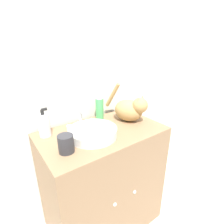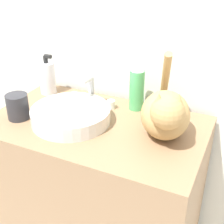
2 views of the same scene
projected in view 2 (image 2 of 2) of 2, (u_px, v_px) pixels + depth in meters
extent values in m
cube|color=#8C6B4C|center=(98.00, 205.00, 1.34)|extent=(0.80, 0.48, 0.82)
cylinder|color=silver|center=(71.00, 115.00, 1.15)|extent=(0.29, 0.29, 0.05)
cylinder|color=silver|center=(92.00, 91.00, 1.26)|extent=(0.02, 0.02, 0.12)
cylinder|color=silver|center=(87.00, 80.00, 1.21)|extent=(0.02, 0.07, 0.02)
cylinder|color=white|center=(74.00, 97.00, 1.31)|extent=(0.03, 0.03, 0.03)
cylinder|color=white|center=(110.00, 104.00, 1.25)|extent=(0.03, 0.03, 0.03)
ellipsoid|color=tan|center=(165.00, 115.00, 1.05)|extent=(0.22, 0.25, 0.15)
sphere|color=tan|center=(168.00, 112.00, 0.94)|extent=(0.14, 0.14, 0.11)
cone|color=tan|center=(159.00, 99.00, 0.93)|extent=(0.05, 0.05, 0.04)
cone|color=tan|center=(179.00, 100.00, 0.92)|extent=(0.05, 0.05, 0.04)
cylinder|color=tan|center=(166.00, 74.00, 1.13)|extent=(0.07, 0.13, 0.20)
cylinder|color=silver|center=(47.00, 78.00, 1.36)|extent=(0.07, 0.07, 0.14)
cylinder|color=black|center=(46.00, 59.00, 1.32)|extent=(0.02, 0.02, 0.03)
cylinder|color=black|center=(48.00, 56.00, 1.31)|extent=(0.03, 0.02, 0.02)
cylinder|color=#4CB266|center=(137.00, 90.00, 1.22)|extent=(0.06, 0.06, 0.16)
cone|color=white|center=(138.00, 66.00, 1.17)|extent=(0.05, 0.05, 0.04)
cylinder|color=#2D2D33|center=(18.00, 107.00, 1.16)|extent=(0.08, 0.08, 0.10)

